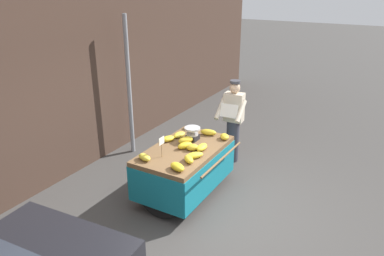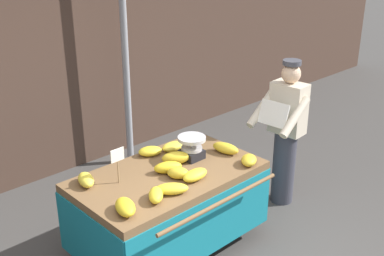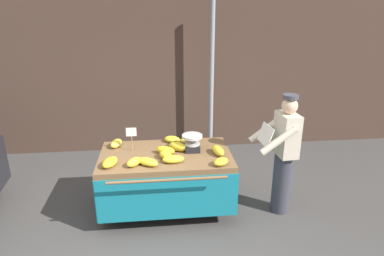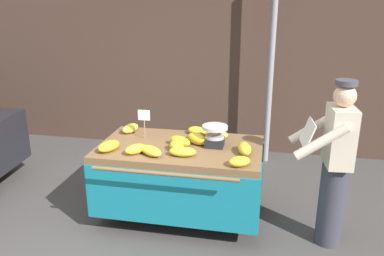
% 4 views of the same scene
% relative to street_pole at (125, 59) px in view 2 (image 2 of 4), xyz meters
% --- Properties ---
extents(back_wall, '(16.00, 0.24, 3.78)m').
position_rel_street_pole_xyz_m(back_wall, '(-1.20, 0.50, 0.43)').
color(back_wall, '#473328').
rests_on(back_wall, ground).
extents(street_pole, '(0.09, 0.09, 2.92)m').
position_rel_street_pole_xyz_m(street_pole, '(0.00, 0.00, 0.00)').
color(street_pole, gray).
rests_on(street_pole, ground).
extents(banana_cart, '(1.80, 1.25, 0.88)m').
position_rel_street_pole_xyz_m(banana_cart, '(-0.92, -1.88, -0.81)').
color(banana_cart, brown).
rests_on(banana_cart, ground).
extents(weighing_scale, '(0.28, 0.28, 0.24)m').
position_rel_street_pole_xyz_m(weighing_scale, '(-0.55, -1.82, -0.46)').
color(weighing_scale, black).
rests_on(weighing_scale, banana_cart).
extents(price_sign, '(0.14, 0.01, 0.34)m').
position_rel_street_pole_xyz_m(price_sign, '(-1.38, -1.73, -0.33)').
color(price_sign, '#997A51').
rests_on(price_sign, banana_cart).
extents(banana_bunch_0, '(0.26, 0.25, 0.10)m').
position_rel_street_pole_xyz_m(banana_bunch_0, '(-0.24, -2.30, -0.53)').
color(banana_bunch_0, gold).
rests_on(banana_bunch_0, banana_cart).
extents(banana_bunch_1, '(0.30, 0.26, 0.13)m').
position_rel_street_pole_xyz_m(banana_bunch_1, '(-0.75, -1.80, -0.51)').
color(banana_bunch_1, gold).
rests_on(banana_bunch_1, banana_cart).
extents(banana_bunch_2, '(0.23, 0.25, 0.11)m').
position_rel_street_pole_xyz_m(banana_bunch_2, '(-0.93, -2.04, -0.52)').
color(banana_bunch_2, gold).
rests_on(banana_bunch_2, banana_cart).
extents(banana_bunch_3, '(0.28, 0.19, 0.09)m').
position_rel_street_pole_xyz_m(banana_bunch_3, '(-0.56, -1.56, -0.53)').
color(banana_bunch_3, yellow).
rests_on(banana_bunch_3, banana_cart).
extents(banana_bunch_4, '(0.28, 0.24, 0.09)m').
position_rel_street_pole_xyz_m(banana_bunch_4, '(-0.81, -1.48, -0.53)').
color(banana_bunch_4, yellow).
rests_on(banana_bunch_4, banana_cart).
extents(banana_bunch_5, '(0.28, 0.16, 0.10)m').
position_rel_street_pole_xyz_m(banana_bunch_5, '(-0.83, -2.17, -0.53)').
color(banana_bunch_5, yellow).
rests_on(banana_bunch_5, banana_cart).
extents(banana_bunch_6, '(0.21, 0.28, 0.10)m').
position_rel_street_pole_xyz_m(banana_bunch_6, '(-1.61, -1.56, -0.53)').
color(banana_bunch_6, yellow).
rests_on(banana_bunch_6, banana_cart).
extents(banana_bunch_7, '(0.25, 0.26, 0.10)m').
position_rel_street_pole_xyz_m(banana_bunch_7, '(-1.33, -2.20, -0.53)').
color(banana_bunch_7, yellow).
rests_on(banana_bunch_7, banana_cart).
extents(banana_bunch_8, '(0.25, 0.32, 0.11)m').
position_rel_street_pole_xyz_m(banana_bunch_8, '(-1.63, -2.18, -0.53)').
color(banana_bunch_8, gold).
rests_on(banana_bunch_8, banana_cart).
extents(banana_bunch_9, '(0.30, 0.24, 0.11)m').
position_rel_street_pole_xyz_m(banana_bunch_9, '(-0.92, -1.89, -0.52)').
color(banana_bunch_9, gold).
rests_on(banana_bunch_9, banana_cart).
extents(banana_bunch_10, '(0.32, 0.29, 0.09)m').
position_rel_street_pole_xyz_m(banana_bunch_10, '(-1.15, -2.21, -0.53)').
color(banana_bunch_10, yellow).
rests_on(banana_bunch_10, banana_cart).
extents(banana_bunch_11, '(0.19, 0.32, 0.11)m').
position_rel_street_pole_xyz_m(banana_bunch_11, '(-0.22, -1.97, -0.52)').
color(banana_bunch_11, gold).
rests_on(banana_bunch_11, banana_cart).
extents(vendor_person, '(0.60, 0.55, 1.71)m').
position_rel_street_pole_xyz_m(vendor_person, '(0.67, -2.07, -0.59)').
color(vendor_person, '#383842').
rests_on(vendor_person, ground).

